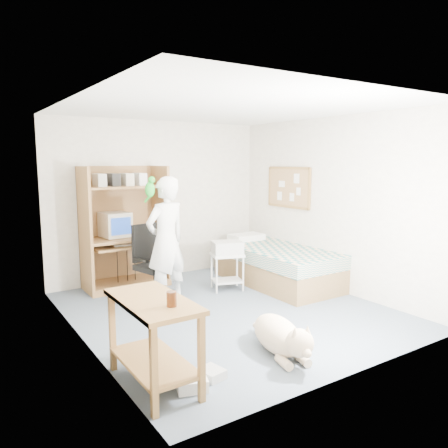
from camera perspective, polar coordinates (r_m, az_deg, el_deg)
name	(u,v)px	position (r m, az deg, el deg)	size (l,w,h in m)	color
floor	(228,310)	(5.64, 0.54, -11.17)	(4.00, 4.00, 0.00)	#4D5B69
wall_back	(159,200)	(7.09, -8.46, 3.12)	(3.60, 0.02, 2.50)	beige
wall_right	(331,204)	(6.52, 13.84, 2.52)	(0.02, 4.00, 2.50)	beige
wall_left	(79,224)	(4.61, -18.38, 0.03)	(0.02, 4.00, 2.50)	beige
ceiling	(228,108)	(5.35, 0.58, 14.95)	(3.60, 4.00, 0.02)	white
computer_hutch	(124,232)	(6.64, -12.92, -1.09)	(1.20, 0.63, 1.80)	brown
bed	(276,265)	(6.78, 6.83, -5.33)	(1.02, 2.02, 0.66)	brown
side_desk	(153,329)	(3.78, -9.22, -13.35)	(0.50, 1.00, 0.75)	olive
corkboard	(289,187)	(7.13, 8.44, 4.75)	(0.04, 0.94, 0.66)	olive
office_chair	(153,273)	(6.08, -9.29, -6.28)	(0.57, 0.57, 1.01)	black
person	(166,241)	(5.74, -7.58, -2.23)	(0.61, 0.40, 1.68)	white
parrot	(150,188)	(5.58, -9.62, 4.64)	(0.12, 0.21, 0.34)	#138621
dog	(281,336)	(4.43, 7.40, -14.27)	(0.52, 1.13, 0.43)	beige
printer_cart	(227,266)	(6.40, 0.41, -5.47)	(0.54, 0.48, 0.54)	silver
printer	(227,247)	(6.34, 0.42, -3.09)	(0.42, 0.32, 0.18)	#B1B1AC
crt_monitor	(115,225)	(6.59, -14.03, -0.07)	(0.41, 0.43, 0.36)	beige
keyboard	(129,244)	(6.53, -12.30, -2.58)	(0.45, 0.16, 0.03)	beige
pencil_cup	(151,231)	(6.71, -9.51, -0.91)	(0.08, 0.08, 0.12)	yellow
drink_glass	(172,299)	(3.47, -6.86, -9.69)	(0.08, 0.08, 0.12)	#3A1A09
floor_box_a	(192,384)	(3.85, -4.21, -20.08)	(0.25, 0.20, 0.10)	white
floor_box_b	(212,373)	(4.02, -1.64, -18.92)	(0.18, 0.22, 0.08)	#A7A7A2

